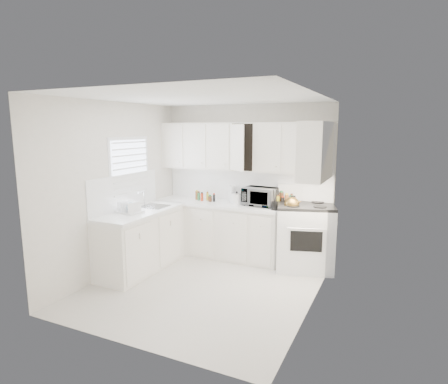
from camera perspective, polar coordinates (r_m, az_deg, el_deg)
The scene contains 37 objects.
floor at distance 5.45m, azimuth -3.20°, elevation -14.22°, with size 3.20×3.20×0.00m, color silver.
ceiling at distance 5.00m, azimuth -3.50°, elevation 14.16°, with size 3.20×3.20×0.00m, color white.
wall_back at distance 6.50m, azimuth 3.35°, elevation 1.66°, with size 3.00×3.00×0.00m, color white.
wall_front at distance 3.77m, azimuth -14.98°, elevation -4.64°, with size 3.00×3.00×0.00m, color white.
wall_left at distance 5.92m, azimuth -16.24°, elevation 0.47°, with size 3.20×3.20×0.00m, color white.
wall_right at distance 4.56m, azimuth 13.50°, elevation -2.09°, with size 3.20×3.20×0.00m, color white.
window_blinds at distance 6.14m, azimuth -14.07°, elevation 3.25°, with size 0.06×0.96×1.06m, color white, non-canonical shape.
lower_cabinets_back at distance 6.56m, azimuth -0.88°, elevation -5.84°, with size 2.22×0.60×0.90m, color white, non-canonical shape.
lower_cabinets_left at distance 6.07m, azimuth -12.46°, elevation -7.37°, with size 0.60×1.60×0.90m, color white, non-canonical shape.
countertop_back at distance 6.44m, azimuth -0.93°, elevation -1.79°, with size 2.24×0.64×0.05m, color white.
countertop_left at distance 5.95m, azimuth -12.55°, elevation -3.01°, with size 0.64×1.62×0.05m, color white.
backsplash_back at distance 6.50m, azimuth 3.31°, elevation 0.99°, with size 2.98×0.02×0.55m, color white.
backsplash_left at distance 6.07m, azimuth -14.90°, elevation 0.05°, with size 0.02×1.60×0.55m, color white.
upper_cabinets_back at distance 6.32m, azimuth 2.82°, elevation 3.26°, with size 3.00×0.33×0.80m, color white, non-canonical shape.
upper_cabinets_right at distance 5.35m, azimuth 13.63°, elevation 1.81°, with size 0.33×0.90×0.80m, color white, non-canonical shape.
sink at distance 6.19m, azimuth -10.63°, elevation -1.07°, with size 0.42×0.38×0.30m, color gray, non-canonical shape.
stove at distance 6.03m, azimuth 12.22°, elevation -5.36°, with size 0.86×0.71×1.33m, color white, non-canonical shape.
tea_kettle at distance 5.83m, azimuth 10.29°, elevation -1.70°, with size 0.29×0.24×0.27m, color olive, non-canonical shape.
frying_pan at distance 6.08m, azimuth 14.32°, elevation -2.39°, with size 0.29×0.48×0.04m, color black, non-canonical shape.
microwave at distance 6.17m, azimuth 5.53°, elevation -0.40°, with size 0.54×0.30×0.36m, color gray.
rice_cooker at distance 6.29m, azimuth 1.95°, elevation -0.86°, with size 0.21×0.21×0.21m, color white, non-canonical shape.
paper_towel at distance 6.52m, azimuth 1.25°, elevation -0.21°, with size 0.12×0.12×0.27m, color white.
utensil_crock at distance 5.85m, azimuth 7.74°, elevation -1.17°, with size 0.11×0.11×0.33m, color black, non-canonical shape.
dish_rack at distance 5.81m, azimuth -14.26°, elevation -2.10°, with size 0.37×0.28×0.20m, color white, non-canonical shape.
spice_left_0 at distance 6.74m, azimuth -3.97°, elevation -0.51°, with size 0.06×0.06×0.13m, color brown.
spice_left_1 at distance 6.63m, azimuth -3.78°, elevation -0.68°, with size 0.06×0.06×0.13m, color #28793E.
spice_left_2 at distance 6.67m, azimuth -2.84°, elevation -0.61°, with size 0.06×0.06×0.13m, color red.
spice_left_3 at distance 6.56m, azimuth -2.63°, elevation -0.78°, with size 0.06×0.06×0.13m, color yellow.
spice_left_4 at distance 6.61m, azimuth -1.69°, elevation -0.70°, with size 0.06×0.06×0.13m, color #583119.
spice_left_5 at distance 6.49m, azimuth -1.45°, elevation -0.89°, with size 0.06×0.06×0.13m, color black.
sauce_right_0 at distance 6.22m, azimuth 7.82°, elevation -1.17°, with size 0.06×0.06×0.19m, color red.
sauce_right_1 at distance 6.15m, azimuth 8.14°, elevation -1.30°, with size 0.06×0.06×0.19m, color yellow.
sauce_right_2 at distance 6.19m, azimuth 8.79°, elevation -1.24°, with size 0.06×0.06×0.19m, color #583119.
sauce_right_3 at distance 6.12m, azimuth 9.13°, elevation -1.38°, with size 0.06×0.06×0.19m, color black.
sauce_right_4 at distance 6.16m, azimuth 9.77°, elevation -1.32°, with size 0.06×0.06×0.19m, color brown.
sauce_right_5 at distance 6.09m, azimuth 10.12°, elevation -1.46°, with size 0.06×0.06×0.19m, color #28793E.
sauce_right_6 at distance 6.14m, azimuth 10.76°, elevation -1.40°, with size 0.06×0.06×0.19m, color red.
Camera 1 is at (2.37, -4.38, 2.22)m, focal length 30.00 mm.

